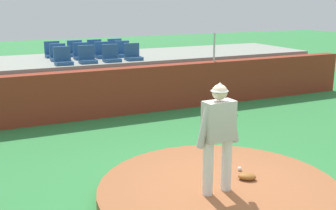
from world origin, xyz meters
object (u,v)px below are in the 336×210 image
object	(u,v)px
stadium_chair_3	(133,55)
stadium_chair_10	(95,50)
baseball	(240,169)
stadium_chair_6	(103,53)
stadium_chair_11	(116,49)
stadium_chair_4	(58,55)
stadium_chair_0	(63,59)
stadium_chair_7	(123,52)
pitcher	(218,130)
stadium_chair_1	(87,57)
fielding_glove	(247,176)
stadium_chair_5	(82,54)
stadium_chair_9	(76,51)
stadium_chair_8	(53,52)
stadium_chair_2	(111,56)

from	to	relation	value
stadium_chair_3	stadium_chair_10	distance (m)	1.85
baseball	stadium_chair_6	world-z (taller)	stadium_chair_6
stadium_chair_3	stadium_chair_6	size ratio (longest dim) A/B	1.00
stadium_chair_11	stadium_chair_4	bearing A→B (deg)	21.79
stadium_chair_4	stadium_chair_0	bearing A→B (deg)	87.50
stadium_chair_0	stadium_chair_7	size ratio (longest dim) A/B	1.00
baseball	stadium_chair_10	xyz separation A→B (m)	(-0.30, 8.10, 1.25)
pitcher	stadium_chair_10	bearing A→B (deg)	83.79
stadium_chair_3	stadium_chair_4	bearing A→B (deg)	-22.00
stadium_chair_6	stadium_chair_10	bearing A→B (deg)	-89.14
stadium_chair_1	fielding_glove	bearing A→B (deg)	97.78
stadium_chair_7	stadium_chair_10	world-z (taller)	same
baseball	stadium_chair_0	xyz separation A→B (m)	(-1.73, 6.35, 1.25)
fielding_glove	stadium_chair_11	size ratio (longest dim) A/B	0.60
baseball	stadium_chair_11	world-z (taller)	stadium_chair_11
stadium_chair_3	stadium_chair_6	world-z (taller)	same
stadium_chair_3	stadium_chair_7	bearing A→B (deg)	-88.61
stadium_chair_5	stadium_chair_11	distance (m)	1.61
stadium_chair_4	baseball	bearing A→B (deg)	103.12
fielding_glove	stadium_chair_11	bearing A→B (deg)	-58.84
stadium_chair_7	stadium_chair_9	size ratio (longest dim) A/B	1.00
pitcher	stadium_chair_10	world-z (taller)	pitcher
stadium_chair_10	stadium_chair_3	bearing A→B (deg)	112.52
stadium_chair_8	stadium_chair_0	bearing A→B (deg)	89.33
stadium_chair_8	stadium_chair_9	bearing A→B (deg)	179.31
pitcher	stadium_chair_6	xyz separation A→B (m)	(0.52, 7.80, 0.27)
pitcher	stadium_chair_3	world-z (taller)	pitcher
stadium_chair_2	stadium_chair_8	bearing A→B (deg)	-51.12
stadium_chair_5	stadium_chair_3	bearing A→B (deg)	147.92
baseball	stadium_chair_5	size ratio (longest dim) A/B	0.15
fielding_glove	stadium_chair_3	size ratio (longest dim) A/B	0.60
stadium_chair_6	stadium_chair_9	size ratio (longest dim) A/B	1.00
stadium_chair_4	stadium_chair_9	world-z (taller)	same
stadium_chair_9	stadium_chair_10	xyz separation A→B (m)	(0.67, 0.02, 0.00)
stadium_chair_9	fielding_glove	bearing A→B (deg)	95.86
baseball	stadium_chair_1	world-z (taller)	stadium_chair_1
stadium_chair_1	stadium_chair_9	bearing A→B (deg)	-91.70
stadium_chair_4	stadium_chair_10	xyz separation A→B (m)	(1.39, 0.86, 0.00)
stadium_chair_7	stadium_chair_10	distance (m)	1.09
stadium_chair_0	stadium_chair_7	world-z (taller)	same
stadium_chair_2	stadium_chair_4	distance (m)	1.65
stadium_chair_10	stadium_chair_11	xyz separation A→B (m)	(0.71, -0.02, 0.00)
stadium_chair_2	stadium_chair_5	bearing A→B (deg)	-53.69
stadium_chair_7	stadium_chair_10	xyz separation A→B (m)	(-0.69, 0.85, 0.00)
fielding_glove	stadium_chair_10	xyz separation A→B (m)	(-0.20, 8.47, 1.23)
pitcher	stadium_chair_6	size ratio (longest dim) A/B	3.49
stadium_chair_6	stadium_chair_9	bearing A→B (deg)	-50.57
stadium_chair_6	stadium_chair_9	distance (m)	1.08
stadium_chair_3	pitcher	bearing A→B (deg)	80.09
baseball	stadium_chair_7	distance (m)	7.37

